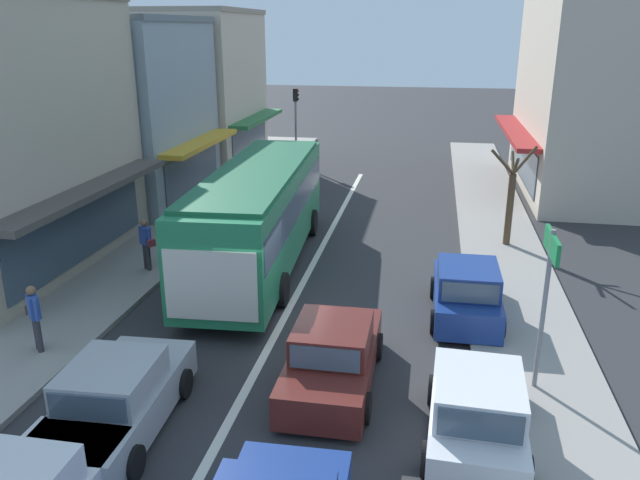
% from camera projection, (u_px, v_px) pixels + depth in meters
% --- Properties ---
extents(ground_plane, '(140.00, 140.00, 0.00)m').
position_uv_depth(ground_plane, '(280.00, 326.00, 16.13)').
color(ground_plane, '#2D2D30').
extents(lane_centre_line, '(0.20, 28.00, 0.01)m').
position_uv_depth(lane_centre_line, '(310.00, 270.00, 19.86)').
color(lane_centre_line, silver).
rests_on(lane_centre_line, ground).
extents(sidewalk_left, '(5.20, 44.00, 0.14)m').
position_uv_depth(sidewalk_left, '(139.00, 237.00, 22.85)').
color(sidewalk_left, gray).
rests_on(sidewalk_left, ground).
extents(kerb_right, '(2.80, 44.00, 0.12)m').
position_uv_depth(kerb_right, '(505.00, 259.00, 20.66)').
color(kerb_right, gray).
rests_on(kerb_right, ground).
extents(shopfront_mid_block, '(8.43, 7.29, 7.80)m').
position_uv_depth(shopfront_mid_block, '(108.00, 112.00, 26.75)').
color(shopfront_mid_block, '#84939E').
rests_on(shopfront_mid_block, ground).
extents(shopfront_far_end, '(9.03, 7.69, 8.28)m').
position_uv_depth(shopfront_far_end, '(178.00, 90.00, 33.85)').
color(shopfront_far_end, beige).
rests_on(shopfront_far_end, ground).
extents(building_right_far, '(8.22, 11.20, 9.04)m').
position_uv_depth(building_right_far, '(612.00, 94.00, 28.11)').
color(building_right_far, beige).
rests_on(building_right_far, ground).
extents(city_bus, '(3.17, 10.98, 3.23)m').
position_uv_depth(city_bus, '(259.00, 210.00, 19.67)').
color(city_bus, '#237A4C').
rests_on(city_bus, ground).
extents(sedan_behind_bus_mid, '(2.04, 4.27, 1.47)m').
position_uv_depth(sedan_behind_bus_mid, '(116.00, 401.00, 11.75)').
color(sedan_behind_bus_mid, '#9EA3A8').
rests_on(sedan_behind_bus_mid, ground).
extents(sedan_queue_gap_filler, '(1.90, 4.20, 1.47)m').
position_uv_depth(sedan_queue_gap_filler, '(333.00, 357.00, 13.31)').
color(sedan_queue_gap_filler, '#561E19').
rests_on(sedan_queue_gap_filler, ground).
extents(parked_hatchback_kerb_front, '(1.93, 3.76, 1.54)m').
position_uv_depth(parked_hatchback_kerb_front, '(476.00, 411.00, 11.34)').
color(parked_hatchback_kerb_front, silver).
rests_on(parked_hatchback_kerb_front, ground).
extents(parked_hatchback_kerb_second, '(1.85, 3.72, 1.54)m').
position_uv_depth(parked_hatchback_kerb_second, '(466.00, 293.00, 16.40)').
color(parked_hatchback_kerb_second, navy).
rests_on(parked_hatchback_kerb_second, ground).
extents(traffic_light_downstreet, '(0.33, 0.24, 4.20)m').
position_uv_depth(traffic_light_downstreet, '(296.00, 113.00, 34.32)').
color(traffic_light_downstreet, gray).
rests_on(traffic_light_downstreet, ground).
extents(directional_road_sign, '(0.10, 1.40, 3.60)m').
position_uv_depth(directional_road_sign, '(548.00, 274.00, 12.41)').
color(directional_road_sign, gray).
rests_on(directional_road_sign, ground).
extents(street_tree_right, '(1.52, 1.63, 3.62)m').
position_uv_depth(street_tree_right, '(510.00, 201.00, 21.42)').
color(street_tree_right, brown).
rests_on(street_tree_right, ground).
extents(pedestrian_with_handbag_near, '(0.58, 0.53, 1.63)m').
position_uv_depth(pedestrian_with_handbag_near, '(34.00, 314.00, 14.38)').
color(pedestrian_with_handbag_near, '#333338').
rests_on(pedestrian_with_handbag_near, sidewalk_left).
extents(pedestrian_browsing_midblock, '(0.62, 0.48, 1.63)m').
position_uv_depth(pedestrian_browsing_midblock, '(146.00, 241.00, 19.26)').
color(pedestrian_browsing_midblock, '#333338').
rests_on(pedestrian_browsing_midblock, sidewalk_left).
extents(pedestrian_far_walker, '(0.31, 0.66, 1.63)m').
position_uv_depth(pedestrian_far_walker, '(256.00, 168.00, 29.30)').
color(pedestrian_far_walker, '#333338').
rests_on(pedestrian_far_walker, sidewalk_left).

